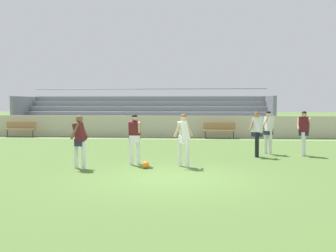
{
  "coord_description": "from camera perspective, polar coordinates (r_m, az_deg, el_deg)",
  "views": [
    {
      "loc": [
        1.01,
        -10.94,
        2.0
      ],
      "look_at": [
        -0.35,
        3.49,
        1.19
      ],
      "focal_mm": 44.74,
      "sensor_mm": 36.0,
      "label": 1
    }
  ],
  "objects": [
    {
      "name": "ground_plane",
      "position": [
        11.17,
        0.11,
        -7.13
      ],
      "size": [
        160.0,
        160.0,
        0.0
      ],
      "primitive_type": "plane",
      "color": "#4C6B30"
    },
    {
      "name": "player_dark_challenging",
      "position": [
        13.59,
        -4.57,
        -1.18
      ],
      "size": [
        0.45,
        0.56,
        1.63
      ],
      "color": "white",
      "rests_on": "ground"
    },
    {
      "name": "player_white_trailing_run",
      "position": [
        15.74,
        12.04,
        -0.51
      ],
      "size": [
        0.64,
        0.5,
        1.68
      ],
      "color": "black",
      "rests_on": "ground"
    },
    {
      "name": "bench_centre_sideline",
      "position": [
        25.93,
        -19.44,
        -0.21
      ],
      "size": [
        1.8,
        0.4,
        0.9
      ],
      "color": "#99754C",
      "rests_on": "ground"
    },
    {
      "name": "bench_far_right",
      "position": [
        23.54,
        7.02,
        -0.37
      ],
      "size": [
        1.8,
        0.4,
        0.9
      ],
      "color": "#99754C",
      "rests_on": "ground"
    },
    {
      "name": "player_white_on_ball",
      "position": [
        13.07,
        2.11,
        -1.28
      ],
      "size": [
        0.62,
        0.47,
        1.66
      ],
      "color": "white",
      "rests_on": "ground"
    },
    {
      "name": "player_dark_deep_cover",
      "position": [
        12.98,
        -11.95,
        -1.5
      ],
      "size": [
        0.48,
        0.45,
        1.62
      ],
      "color": "white",
      "rests_on": "ground"
    },
    {
      "name": "sideline_wall",
      "position": [
        24.2,
        2.99,
        -0.07
      ],
      "size": [
        48.0,
        0.16,
        1.25
      ],
      "primitive_type": "cube",
      "color": "beige",
      "rests_on": "ground"
    },
    {
      "name": "bleacher_stand",
      "position": [
        27.39,
        -3.26,
        1.69
      ],
      "size": [
        16.36,
        4.17,
        2.99
      ],
      "color": "#B2B2B7",
      "rests_on": "ground"
    },
    {
      "name": "field_line_sideline",
      "position": [
        22.85,
        2.84,
        -1.83
      ],
      "size": [
        44.0,
        0.12,
        0.01
      ],
      "primitive_type": "cube",
      "color": "white",
      "rests_on": "ground"
    },
    {
      "name": "soccer_ball",
      "position": [
        12.8,
        -3.08,
        -5.31
      ],
      "size": [
        0.22,
        0.22,
        0.22
      ],
      "primitive_type": "sphere",
      "color": "orange",
      "rests_on": "ground"
    },
    {
      "name": "player_white_overlapping",
      "position": [
        16.77,
        13.49,
        -0.32
      ],
      "size": [
        0.62,
        0.48,
        1.68
      ],
      "color": "white",
      "rests_on": "ground"
    },
    {
      "name": "player_dark_wide_left",
      "position": [
        16.56,
        18.01,
        -0.41
      ],
      "size": [
        0.55,
        0.45,
        1.69
      ],
      "color": "white",
      "rests_on": "ground"
    }
  ]
}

